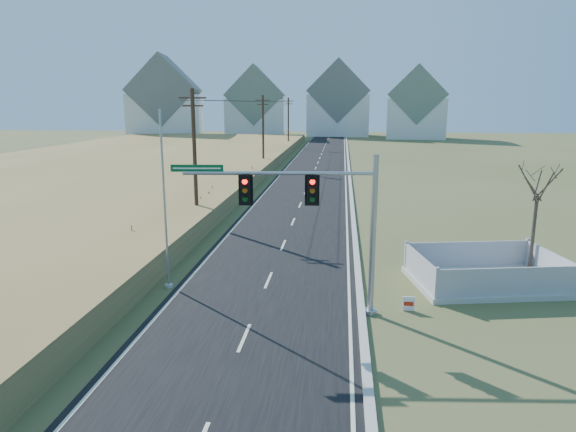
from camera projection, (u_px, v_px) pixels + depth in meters
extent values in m
plane|color=#4C5529|center=(254.00, 316.00, 19.88)|extent=(260.00, 260.00, 0.00)
cube|color=black|center=(317.00, 165.00, 68.43)|extent=(8.00, 180.00, 0.06)
cube|color=#B2AFA8|center=(349.00, 164.00, 67.99)|extent=(0.30, 180.00, 0.18)
cube|color=#A8884C|center=(112.00, 167.00, 61.03)|extent=(38.00, 110.00, 1.30)
cylinder|color=#422D1E|center=(195.00, 158.00, 34.14)|extent=(0.26, 0.26, 9.00)
cube|color=#422D1E|center=(192.00, 98.00, 33.30)|extent=(1.80, 0.10, 0.10)
cube|color=#422D1E|center=(193.00, 106.00, 33.40)|extent=(1.40, 0.10, 0.10)
cylinder|color=#422D1E|center=(263.00, 133.00, 63.27)|extent=(0.26, 0.26, 9.00)
cube|color=#422D1E|center=(263.00, 100.00, 62.43)|extent=(1.80, 0.10, 0.10)
cube|color=#422D1E|center=(263.00, 104.00, 62.54)|extent=(1.40, 0.10, 0.10)
cylinder|color=#422D1E|center=(288.00, 123.00, 92.40)|extent=(0.26, 0.26, 9.00)
cube|color=#422D1E|center=(288.00, 101.00, 91.56)|extent=(1.80, 0.10, 0.10)
cube|color=#422D1E|center=(288.00, 104.00, 91.67)|extent=(1.40, 0.10, 0.10)
cube|color=white|center=(166.00, 116.00, 119.79)|extent=(17.38, 13.12, 10.00)
cube|color=slate|center=(164.00, 90.00, 118.51)|extent=(17.69, 13.38, 16.29)
cube|color=white|center=(256.00, 118.00, 125.62)|extent=(14.66, 10.95, 9.00)
cube|color=slate|center=(255.00, 95.00, 124.45)|extent=(14.93, 11.17, 14.26)
cube|color=white|center=(338.00, 115.00, 127.35)|extent=(15.00, 10.00, 10.00)
cube|color=slate|center=(338.00, 91.00, 126.08)|extent=(15.27, 10.20, 15.27)
cube|color=white|center=(416.00, 119.00, 117.85)|extent=(13.87, 10.31, 9.00)
cube|color=slate|center=(417.00, 95.00, 116.69)|extent=(14.12, 10.51, 13.24)
cylinder|color=#9EA0A5|center=(370.00, 312.00, 20.09)|extent=(0.54, 0.54, 0.18)
cylinder|color=#9EA0A5|center=(373.00, 237.00, 19.43)|extent=(0.23, 0.23, 6.25)
cylinder|color=#9EA0A5|center=(279.00, 173.00, 18.99)|extent=(7.13, 0.74, 0.14)
cube|color=black|center=(312.00, 190.00, 19.10)|extent=(0.36, 0.31, 1.05)
cube|color=black|center=(245.00, 190.00, 19.15)|extent=(0.36, 0.31, 1.05)
cube|color=#045122|center=(197.00, 168.00, 19.01)|extent=(1.96, 0.20, 0.27)
cube|color=#B7B5AD|center=(484.00, 282.00, 23.32)|extent=(7.11, 5.48, 0.24)
cube|color=#B3B3B8|center=(508.00, 282.00, 21.18)|extent=(6.02, 1.21, 1.22)
cube|color=#B3B3B8|center=(467.00, 254.00, 25.14)|extent=(6.02, 1.21, 1.22)
cube|color=#B3B3B8|center=(420.00, 268.00, 22.92)|extent=(0.83, 4.02, 1.22)
cube|color=#B3B3B8|center=(550.00, 265.00, 23.40)|extent=(0.83, 4.02, 1.22)
cube|color=white|center=(409.00, 304.00, 20.33)|extent=(0.47, 0.06, 0.58)
cube|color=red|center=(409.00, 304.00, 20.30)|extent=(0.37, 0.03, 0.17)
cylinder|color=#B7B5AD|center=(169.00, 286.00, 22.94)|extent=(0.35, 0.35, 0.16)
cylinder|color=#9EA0A5|center=(164.00, 202.00, 22.11)|extent=(0.10, 0.10, 7.84)
cylinder|color=#4C3F33|center=(533.00, 236.00, 24.44)|extent=(0.17, 0.17, 3.74)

